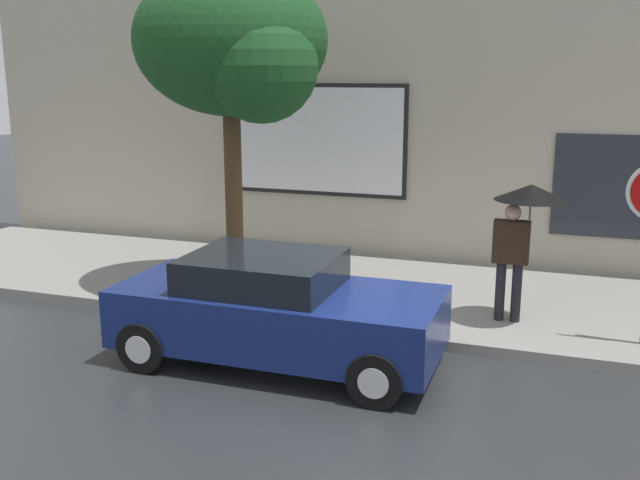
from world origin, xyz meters
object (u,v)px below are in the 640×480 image
pedestrian_with_umbrella (524,213)px  street_tree (236,47)px  fire_hydrant (319,290)px  parked_car (276,310)px

pedestrian_with_umbrella → street_tree: bearing=178.8°
pedestrian_with_umbrella → fire_hydrant: bearing=-168.6°
pedestrian_with_umbrella → street_tree: street_tree is taller
street_tree → pedestrian_with_umbrella: bearing=-1.2°
fire_hydrant → pedestrian_with_umbrella: (2.81, 0.57, 1.23)m
street_tree → parked_car: bearing=-55.6°
parked_car → street_tree: size_ratio=0.80×
pedestrian_with_umbrella → street_tree: (-4.38, 0.10, 2.28)m
fire_hydrant → pedestrian_with_umbrella: size_ratio=0.36×
parked_car → pedestrian_with_umbrella: 3.71m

